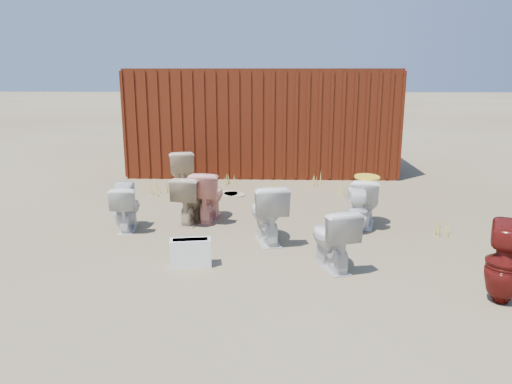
{
  "coord_description": "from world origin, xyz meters",
  "views": [
    {
      "loc": [
        0.26,
        -6.79,
        2.36
      ],
      "look_at": [
        0.0,
        0.6,
        0.55
      ],
      "focal_mm": 35.0,
      "sensor_mm": 36.0,
      "label": 1
    }
  ],
  "objects_px": {
    "toilet_front_e": "(332,238)",
    "toilet_front_c": "(267,213)",
    "toilet_back_beige_left": "(190,199)",
    "toilet_back_e": "(357,211)",
    "toilet_back_beige_right": "(181,171)",
    "toilet_back_yellowlid": "(366,202)",
    "toilet_front_maroon": "(505,263)",
    "toilet_front_a": "(127,208)",
    "loose_tank": "(191,253)",
    "toilet_front_pink": "(208,195)",
    "toilet_back_a": "(124,207)",
    "shipping_container": "(263,120)"
  },
  "relations": [
    {
      "from": "toilet_front_c",
      "to": "toilet_front_maroon",
      "type": "relative_size",
      "value": 0.97
    },
    {
      "from": "toilet_back_beige_right",
      "to": "loose_tank",
      "type": "relative_size",
      "value": 1.69
    },
    {
      "from": "toilet_front_e",
      "to": "toilet_front_pink",
      "type": "bearing_deg",
      "value": -67.15
    },
    {
      "from": "shipping_container",
      "to": "toilet_back_e",
      "type": "relative_size",
      "value": 8.88
    },
    {
      "from": "toilet_back_e",
      "to": "toilet_back_beige_right",
      "type": "bearing_deg",
      "value": -38.27
    },
    {
      "from": "toilet_front_pink",
      "to": "toilet_back_beige_left",
      "type": "bearing_deg",
      "value": 36.17
    },
    {
      "from": "toilet_front_pink",
      "to": "toilet_front_c",
      "type": "height_order",
      "value": "toilet_front_c"
    },
    {
      "from": "toilet_back_a",
      "to": "toilet_front_pink",
      "type": "bearing_deg",
      "value": -163.14
    },
    {
      "from": "toilet_front_e",
      "to": "toilet_front_c",
      "type": "bearing_deg",
      "value": -68.85
    },
    {
      "from": "shipping_container",
      "to": "toilet_front_maroon",
      "type": "distance_m",
      "value": 7.62
    },
    {
      "from": "shipping_container",
      "to": "toilet_back_beige_left",
      "type": "bearing_deg",
      "value": -103.32
    },
    {
      "from": "toilet_front_e",
      "to": "toilet_back_beige_left",
      "type": "height_order",
      "value": "toilet_front_e"
    },
    {
      "from": "toilet_back_beige_right",
      "to": "toilet_back_e",
      "type": "xyz_separation_m",
      "value": [
        3.07,
        -2.48,
        -0.08
      ]
    },
    {
      "from": "toilet_front_pink",
      "to": "toilet_back_e",
      "type": "xyz_separation_m",
      "value": [
        2.28,
        -0.6,
        -0.07
      ]
    },
    {
      "from": "toilet_front_a",
      "to": "toilet_front_maroon",
      "type": "relative_size",
      "value": 0.79
    },
    {
      "from": "toilet_front_a",
      "to": "loose_tank",
      "type": "bearing_deg",
      "value": 126.28
    },
    {
      "from": "toilet_back_beige_right",
      "to": "toilet_back_e",
      "type": "distance_m",
      "value": 3.95
    },
    {
      "from": "shipping_container",
      "to": "toilet_back_e",
      "type": "distance_m",
      "value": 5.17
    },
    {
      "from": "toilet_front_a",
      "to": "toilet_back_yellowlid",
      "type": "bearing_deg",
      "value": -178.24
    },
    {
      "from": "toilet_front_maroon",
      "to": "toilet_back_yellowlid",
      "type": "distance_m",
      "value": 2.81
    },
    {
      "from": "toilet_back_a",
      "to": "toilet_back_beige_right",
      "type": "distance_m",
      "value": 2.48
    },
    {
      "from": "toilet_front_maroon",
      "to": "toilet_front_e",
      "type": "relative_size",
      "value": 1.12
    },
    {
      "from": "toilet_back_yellowlid",
      "to": "toilet_front_e",
      "type": "bearing_deg",
      "value": 82.1
    },
    {
      "from": "toilet_back_yellowlid",
      "to": "loose_tank",
      "type": "bearing_deg",
      "value": 50.26
    },
    {
      "from": "toilet_back_beige_left",
      "to": "toilet_back_e",
      "type": "bearing_deg",
      "value": 178.94
    },
    {
      "from": "toilet_front_a",
      "to": "toilet_back_beige_right",
      "type": "relative_size",
      "value": 0.81
    },
    {
      "from": "toilet_front_c",
      "to": "toilet_back_beige_right",
      "type": "relative_size",
      "value": 1.0
    },
    {
      "from": "toilet_front_a",
      "to": "toilet_back_yellowlid",
      "type": "distance_m",
      "value": 3.66
    },
    {
      "from": "toilet_front_e",
      "to": "toilet_back_beige_right",
      "type": "height_order",
      "value": "toilet_back_beige_right"
    },
    {
      "from": "toilet_front_maroon",
      "to": "toilet_back_yellowlid",
      "type": "xyz_separation_m",
      "value": [
        -0.95,
        2.64,
        -0.06
      ]
    },
    {
      "from": "toilet_back_beige_right",
      "to": "toilet_back_e",
      "type": "relative_size",
      "value": 1.25
    },
    {
      "from": "toilet_front_c",
      "to": "loose_tank",
      "type": "xyz_separation_m",
      "value": [
        -0.93,
        -0.96,
        -0.25
      ]
    },
    {
      "from": "toilet_back_a",
      "to": "toilet_back_beige_right",
      "type": "bearing_deg",
      "value": -108.24
    },
    {
      "from": "toilet_front_a",
      "to": "loose_tank",
      "type": "height_order",
      "value": "toilet_front_a"
    },
    {
      "from": "toilet_front_a",
      "to": "toilet_back_beige_left",
      "type": "distance_m",
      "value": 0.98
    },
    {
      "from": "toilet_back_beige_right",
      "to": "toilet_back_yellowlid",
      "type": "distance_m",
      "value": 3.87
    },
    {
      "from": "toilet_front_c",
      "to": "toilet_back_beige_right",
      "type": "distance_m",
      "value": 3.37
    },
    {
      "from": "shipping_container",
      "to": "toilet_back_beige_left",
      "type": "distance_m",
      "value": 4.62
    },
    {
      "from": "toilet_front_pink",
      "to": "toilet_back_a",
      "type": "relative_size",
      "value": 1.13
    },
    {
      "from": "shipping_container",
      "to": "toilet_back_e",
      "type": "bearing_deg",
      "value": -72.83
    },
    {
      "from": "toilet_front_a",
      "to": "toilet_front_pink",
      "type": "height_order",
      "value": "toilet_front_pink"
    },
    {
      "from": "toilet_front_a",
      "to": "toilet_back_beige_left",
      "type": "height_order",
      "value": "toilet_back_beige_left"
    },
    {
      "from": "shipping_container",
      "to": "toilet_front_a",
      "type": "height_order",
      "value": "shipping_container"
    },
    {
      "from": "toilet_front_e",
      "to": "toilet_back_e",
      "type": "xyz_separation_m",
      "value": [
        0.52,
        1.36,
        -0.05
      ]
    },
    {
      "from": "toilet_back_a",
      "to": "toilet_front_a",
      "type": "bearing_deg",
      "value": -151.71
    },
    {
      "from": "toilet_front_a",
      "to": "toilet_front_e",
      "type": "height_order",
      "value": "toilet_front_e"
    },
    {
      "from": "toilet_front_pink",
      "to": "toilet_front_maroon",
      "type": "distance_m",
      "value": 4.45
    },
    {
      "from": "toilet_front_pink",
      "to": "toilet_back_a",
      "type": "distance_m",
      "value": 1.33
    },
    {
      "from": "loose_tank",
      "to": "toilet_front_e",
      "type": "bearing_deg",
      "value": -8.23
    },
    {
      "from": "toilet_back_yellowlid",
      "to": "toilet_front_pink",
      "type": "bearing_deg",
      "value": 9.71
    }
  ]
}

